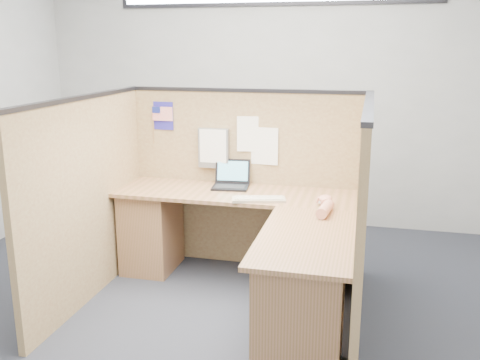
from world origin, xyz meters
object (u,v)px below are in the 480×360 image
(laptop, at_px, (232,180))
(mouse, at_px, (325,202))
(l_desk, at_px, (248,251))
(keyboard, at_px, (259,199))

(laptop, xyz_separation_m, mouse, (0.80, -0.36, -0.03))
(l_desk, bearing_deg, mouse, 19.54)
(laptop, height_order, mouse, laptop)
(l_desk, bearing_deg, keyboard, 77.51)
(keyboard, distance_m, mouse, 0.50)
(keyboard, bearing_deg, laptop, 115.47)
(keyboard, xyz_separation_m, mouse, (0.50, 0.00, 0.01))
(laptop, bearing_deg, l_desk, -70.84)
(laptop, bearing_deg, keyboard, -56.33)
(laptop, distance_m, mouse, 0.88)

